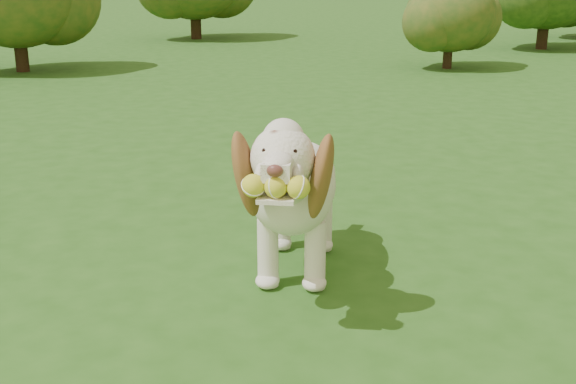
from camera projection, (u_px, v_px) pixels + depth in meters
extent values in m
plane|color=#234F16|center=(313.00, 276.00, 3.66)|extent=(80.00, 80.00, 0.00)
ellipsoid|color=silver|center=(297.00, 186.00, 3.66)|extent=(0.60, 0.84, 0.40)
ellipsoid|color=silver|center=(291.00, 194.00, 3.38)|extent=(0.49, 0.49, 0.39)
ellipsoid|color=silver|center=(303.00, 174.00, 3.92)|extent=(0.45, 0.45, 0.36)
cylinder|color=silver|center=(287.00, 182.00, 3.21)|extent=(0.29, 0.36, 0.31)
sphere|color=silver|center=(283.00, 158.00, 3.02)|extent=(0.35, 0.35, 0.28)
sphere|color=silver|center=(283.00, 139.00, 3.02)|extent=(0.22, 0.22, 0.18)
cube|color=silver|center=(278.00, 169.00, 2.87)|extent=(0.16, 0.19, 0.07)
ellipsoid|color=#592D28|center=(275.00, 171.00, 2.79)|extent=(0.08, 0.06, 0.05)
cube|color=silver|center=(277.00, 197.00, 2.89)|extent=(0.19, 0.21, 0.02)
ellipsoid|color=brown|center=(246.00, 174.00, 3.07)|extent=(0.22, 0.25, 0.42)
ellipsoid|color=brown|center=(321.00, 177.00, 3.04)|extent=(0.20, 0.29, 0.42)
cylinder|color=silver|center=(306.00, 158.00, 4.06)|extent=(0.12, 0.21, 0.15)
cylinder|color=silver|center=(268.00, 252.00, 3.51)|extent=(0.13, 0.13, 0.34)
cylinder|color=silver|center=(315.00, 255.00, 3.48)|extent=(0.13, 0.13, 0.34)
cylinder|color=silver|center=(281.00, 218.00, 3.98)|extent=(0.13, 0.13, 0.34)
cylinder|color=silver|center=(323.00, 220.00, 3.96)|extent=(0.13, 0.13, 0.34)
sphere|color=#CCD23B|center=(253.00, 186.00, 2.84)|extent=(0.12, 0.12, 0.09)
sphere|color=#CCD23B|center=(276.00, 186.00, 2.83)|extent=(0.12, 0.12, 0.09)
sphere|color=#CCD23B|center=(298.00, 187.00, 2.82)|extent=(0.12, 0.12, 0.09)
cylinder|color=#382314|center=(196.00, 22.00, 15.43)|extent=(0.22, 0.22, 0.72)
cylinder|color=#382314|center=(21.00, 50.00, 10.65)|extent=(0.19, 0.19, 0.62)
cylinder|color=#382314|center=(448.00, 54.00, 11.00)|extent=(0.14, 0.14, 0.45)
ellipsoid|color=#1F3F13|center=(450.00, 14.00, 10.82)|extent=(1.34, 1.34, 1.14)
cylinder|color=#382314|center=(543.00, 31.00, 13.53)|extent=(0.20, 0.20, 0.66)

